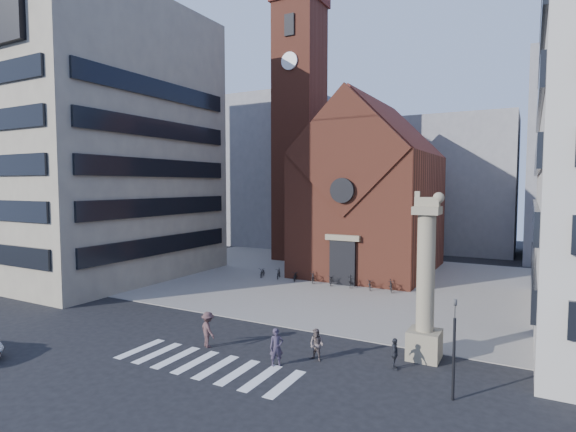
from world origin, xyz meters
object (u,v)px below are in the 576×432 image
Objects in this scene: lion_column at (426,293)px; scooter_0 at (263,272)px; traffic_light at (454,347)px; pedestrian_2 at (395,354)px; pedestrian_1 at (317,345)px; pedestrian_0 at (276,347)px.

scooter_0 is at bearing 143.48° from lion_column.
pedestrian_2 is (-3.00, 1.96, -1.52)m from traffic_light.
pedestrian_2 is at bearing 146.82° from traffic_light.
pedestrian_1 reaches higher than pedestrian_2.
pedestrian_1 is 3.90m from pedestrian_2.
scooter_0 is (-20.12, 17.43, -1.78)m from traffic_light.
pedestrian_0 reaches higher than scooter_0.
traffic_light reaches higher than pedestrian_1.
pedestrian_1 is (-6.81, 1.16, -1.47)m from traffic_light.
pedestrian_0 is at bearing -76.53° from scooter_0.
pedestrian_0 is at bearing -177.10° from traffic_light.
pedestrian_2 is 0.89× the size of scooter_0.
traffic_light is 26.68m from scooter_0.
lion_column is at bearing 38.00° from pedestrian_1.
traffic_light is 2.64× the size of pedestrian_1.
lion_column reaches higher than pedestrian_2.
pedestrian_2 is at bearing -16.42° from pedestrian_0.
lion_column is 5.32× the size of pedestrian_1.
scooter_0 is (-18.13, 13.43, -2.95)m from lion_column.
pedestrian_1 is (1.46, 1.58, -0.12)m from pedestrian_0.
pedestrian_2 is 23.07m from scooter_0.
lion_column is 8.09m from pedestrian_0.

